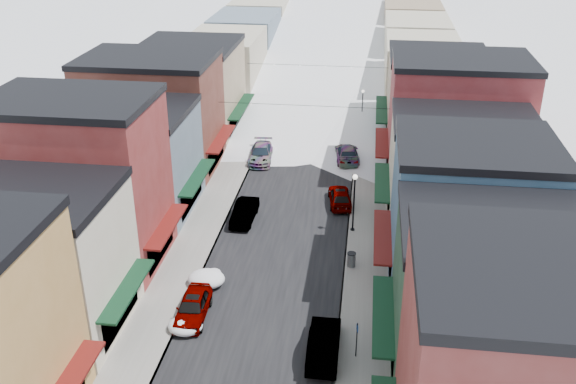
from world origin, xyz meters
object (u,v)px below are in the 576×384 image
(car_green_sedan, at_px, (324,343))
(streetlamp_near, at_px, (354,196))
(car_silver_sedan, at_px, (193,307))
(trash_can, at_px, (351,259))
(car_dark_hatch, at_px, (244,212))

(car_green_sedan, bearing_deg, streetlamp_near, -94.68)
(car_silver_sedan, bearing_deg, trash_can, 34.44)
(car_dark_hatch, xyz_separation_m, streetlamp_near, (8.92, -0.77, 2.44))
(car_silver_sedan, bearing_deg, car_green_sedan, -18.64)
(trash_can, xyz_separation_m, streetlamp_near, (-0.10, 5.42, 2.50))
(car_green_sedan, height_order, streetlamp_near, streetlamp_near)
(car_silver_sedan, height_order, streetlamp_near, streetlamp_near)
(car_dark_hatch, xyz_separation_m, trash_can, (9.03, -6.19, -0.07))
(car_dark_hatch, bearing_deg, car_green_sedan, -62.70)
(car_dark_hatch, xyz_separation_m, car_green_sedan, (7.80, -15.98, 0.08))
(car_dark_hatch, relative_size, trash_can, 4.29)
(car_dark_hatch, bearing_deg, trash_can, -33.17)
(car_green_sedan, distance_m, trash_can, 9.86)
(car_silver_sedan, distance_m, car_dark_hatch, 13.39)
(car_dark_hatch, bearing_deg, streetlamp_near, -3.68)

